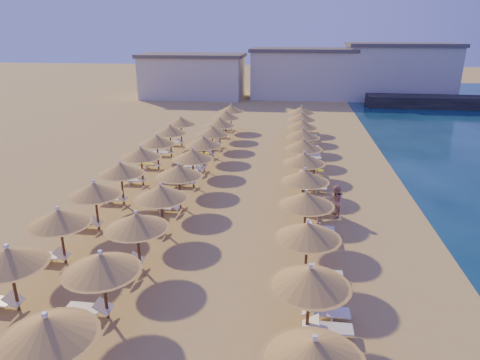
# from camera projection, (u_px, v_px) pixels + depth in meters

# --- Properties ---
(ground) EXTENTS (220.00, 220.00, 0.00)m
(ground) POSITION_uv_depth(u_px,v_px,m) (243.00, 229.00, 22.56)
(ground) COLOR tan
(ground) RESTS_ON ground
(hotel_blocks) EXTENTS (46.30, 10.54, 8.10)m
(hotel_blocks) POSITION_uv_depth(u_px,v_px,m) (304.00, 73.00, 64.35)
(hotel_blocks) COLOR beige
(hotel_blocks) RESTS_ON ground
(parasol_row_east) EXTENTS (2.79, 40.81, 2.75)m
(parasol_row_east) POSITION_uv_depth(u_px,v_px,m) (304.00, 167.00, 25.34)
(parasol_row_east) COLOR brown
(parasol_row_east) RESTS_ON ground
(parasol_row_west) EXTENTS (2.79, 40.81, 2.75)m
(parasol_row_west) POSITION_uv_depth(u_px,v_px,m) (186.00, 163.00, 26.19)
(parasol_row_west) COLOR brown
(parasol_row_west) RESTS_ON ground
(parasol_row_inland) EXTENTS (2.79, 26.98, 2.75)m
(parasol_row_inland) POSITION_uv_depth(u_px,v_px,m) (131.00, 161.00, 26.61)
(parasol_row_inland) COLOR brown
(parasol_row_inland) RESTS_ON ground
(loungers) EXTENTS (13.78, 38.63, 0.66)m
(loungers) POSITION_uv_depth(u_px,v_px,m) (221.00, 194.00, 26.35)
(loungers) COLOR white
(loungers) RESTS_ON ground
(beachgoer_a) EXTENTS (0.44, 0.61, 1.57)m
(beachgoer_a) POSITION_uv_depth(u_px,v_px,m) (318.00, 209.00, 23.04)
(beachgoer_a) COLOR tan
(beachgoer_a) RESTS_ON ground
(beachgoer_b) EXTENTS (0.78, 0.96, 1.84)m
(beachgoer_b) POSITION_uv_depth(u_px,v_px,m) (336.00, 202.00, 23.67)
(beachgoer_b) COLOR tan
(beachgoer_b) RESTS_ON ground
(beachgoer_c) EXTENTS (1.06, 1.11, 1.85)m
(beachgoer_c) POSITION_uv_depth(u_px,v_px,m) (312.00, 170.00, 29.02)
(beachgoer_c) COLOR tan
(beachgoer_c) RESTS_ON ground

